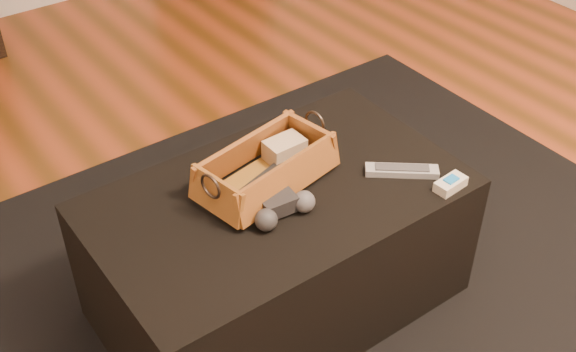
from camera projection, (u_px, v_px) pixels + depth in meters
area_rug at (288, 312)px, 2.15m from camera, size 2.60×2.00×0.01m
ottoman at (278, 250)px, 2.05m from camera, size 1.00×0.60×0.42m
tv_remote at (265, 181)px, 1.92m from camera, size 0.21×0.10×0.02m
cloth_bundle at (285, 149)px, 2.00m from camera, size 0.11×0.08×0.06m
wicker_basket at (266, 169)px, 1.92m from camera, size 0.42×0.27×0.14m
game_controller at (282, 208)px, 1.82m from camera, size 0.18×0.10×0.06m
silver_remote at (402, 170)px, 1.98m from camera, size 0.18×0.16×0.02m
cream_gadget at (451, 184)px, 1.92m from camera, size 0.09×0.05×0.03m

